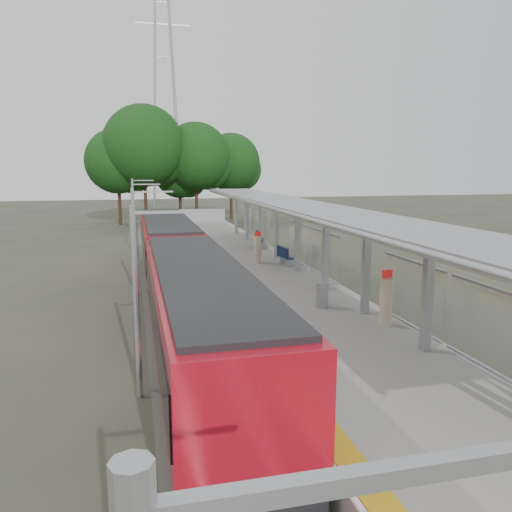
{
  "coord_description": "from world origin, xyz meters",
  "views": [
    {
      "loc": [
        -6.26,
        -6.57,
        6.36
      ],
      "look_at": [
        -0.78,
        15.79,
        2.3
      ],
      "focal_mm": 35.0,
      "sensor_mm": 36.0,
      "label": 1
    }
  ],
  "objects_px": {
    "bench_far": "(258,239)",
    "litter_bin": "(322,295)",
    "train": "(179,271)",
    "info_pillar_near": "(386,301)",
    "bench_mid": "(285,255)",
    "info_pillar_far": "(258,249)"
  },
  "relations": [
    {
      "from": "bench_far",
      "to": "litter_bin",
      "type": "bearing_deg",
      "value": -75.75
    },
    {
      "from": "train",
      "to": "info_pillar_near",
      "type": "height_order",
      "value": "train"
    },
    {
      "from": "train",
      "to": "bench_far",
      "type": "distance_m",
      "value": 13.58
    },
    {
      "from": "bench_mid",
      "to": "litter_bin",
      "type": "relative_size",
      "value": 1.59
    },
    {
      "from": "train",
      "to": "info_pillar_near",
      "type": "bearing_deg",
      "value": -41.59
    },
    {
      "from": "train",
      "to": "info_pillar_far",
      "type": "xyz_separation_m",
      "value": [
        5.04,
        6.44,
        -0.27
      ]
    },
    {
      "from": "bench_mid",
      "to": "info_pillar_near",
      "type": "xyz_separation_m",
      "value": [
        0.19,
        -11.27,
        0.3
      ]
    },
    {
      "from": "info_pillar_near",
      "to": "info_pillar_far",
      "type": "relative_size",
      "value": 1.09
    },
    {
      "from": "bench_far",
      "to": "info_pillar_far",
      "type": "bearing_deg",
      "value": -85.47
    },
    {
      "from": "train",
      "to": "bench_mid",
      "type": "bearing_deg",
      "value": 40.79
    },
    {
      "from": "info_pillar_far",
      "to": "litter_bin",
      "type": "xyz_separation_m",
      "value": [
        0.19,
        -9.6,
        -0.29
      ]
    },
    {
      "from": "train",
      "to": "info_pillar_far",
      "type": "height_order",
      "value": "train"
    },
    {
      "from": "bench_mid",
      "to": "bench_far",
      "type": "bearing_deg",
      "value": 82.67
    },
    {
      "from": "bench_mid",
      "to": "info_pillar_far",
      "type": "xyz_separation_m",
      "value": [
        -1.3,
        0.97,
        0.23
      ]
    },
    {
      "from": "litter_bin",
      "to": "bench_far",
      "type": "bearing_deg",
      "value": 85.4
    },
    {
      "from": "info_pillar_near",
      "to": "train",
      "type": "bearing_deg",
      "value": 128.61
    },
    {
      "from": "bench_mid",
      "to": "info_pillar_near",
      "type": "relative_size",
      "value": 0.8
    },
    {
      "from": "bench_mid",
      "to": "bench_far",
      "type": "relative_size",
      "value": 0.88
    },
    {
      "from": "train",
      "to": "info_pillar_far",
      "type": "relative_size",
      "value": 15.32
    },
    {
      "from": "info_pillar_far",
      "to": "litter_bin",
      "type": "bearing_deg",
      "value": -72.54
    },
    {
      "from": "bench_mid",
      "to": "bench_far",
      "type": "distance_m",
      "value": 6.48
    },
    {
      "from": "bench_mid",
      "to": "info_pillar_near",
      "type": "bearing_deg",
      "value": -95.42
    }
  ]
}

